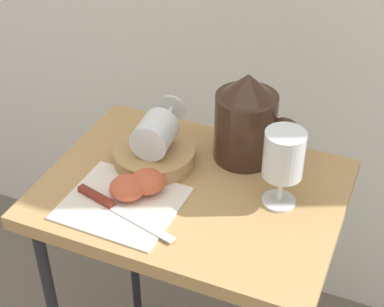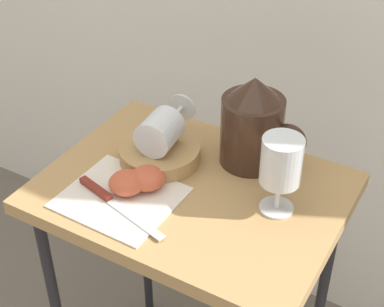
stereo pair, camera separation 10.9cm
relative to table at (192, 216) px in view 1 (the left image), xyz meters
The scene contains 9 objects.
table is the anchor object (origin of this frame).
linen_napkin 0.16m from the table, 136.12° to the right, with size 0.21×0.19×0.00m, color silver.
basket_tray 0.14m from the table, 156.86° to the left, with size 0.17×0.17×0.04m, color #AD8451.
pitcher 0.21m from the table, 65.99° to the left, with size 0.18×0.12×0.19m.
wine_glass_upright 0.24m from the table, ahead, with size 0.07×0.07×0.15m.
wine_glass_tipped_near 0.18m from the table, 155.44° to the left, with size 0.08×0.15×0.08m.
apple_half_left 0.16m from the table, 143.00° to the right, with size 0.07×0.07×0.04m, color #C15133.
apple_half_right 0.13m from the table, 148.97° to the right, with size 0.07×0.07×0.04m, color #C15133.
knife 0.18m from the table, 134.44° to the right, with size 0.22×0.07×0.01m.
Camera 1 is at (0.34, -0.81, 1.42)m, focal length 55.08 mm.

